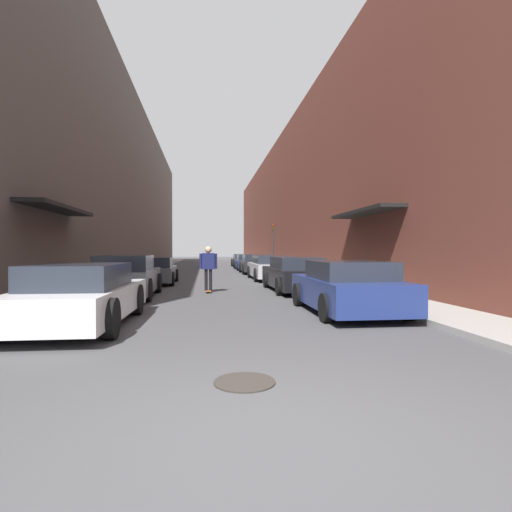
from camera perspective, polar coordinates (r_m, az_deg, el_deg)
ground at (r=27.97m, az=-6.27°, el=-2.29°), size 136.12×136.12×0.00m
curb_strip_left at (r=34.43m, az=-14.53°, el=-1.63°), size 1.80×61.87×0.12m
curb_strip_right at (r=34.56m, az=1.62°, el=-1.60°), size 1.80×61.87×0.12m
building_row_left at (r=35.30m, az=-19.31°, el=9.54°), size 4.90×61.87×13.79m
building_row_right at (r=35.32m, az=6.31°, el=7.42°), size 4.90×61.87×11.17m
parked_car_left_0 at (r=8.62m, az=-23.60°, el=-5.21°), size 1.87×4.29×1.24m
parked_car_left_1 at (r=13.44m, az=-18.08°, el=-2.86°), size 1.91×4.18×1.35m
parked_car_left_2 at (r=18.54m, az=-14.44°, el=-2.07°), size 2.01×4.02×1.20m
parked_car_right_0 at (r=9.88m, az=12.89°, el=-4.41°), size 1.99×4.11×1.25m
parked_car_right_1 at (r=14.80m, az=5.55°, el=-2.64°), size 1.86×4.59×1.26m
parked_car_right_2 at (r=20.54m, az=2.07°, el=-1.69°), size 2.02×4.71×1.24m
parked_car_right_3 at (r=26.11m, az=0.02°, el=-1.18°), size 2.03×3.95×1.24m
parked_car_right_4 at (r=31.23m, az=-1.26°, el=-0.91°), size 1.88×4.73×1.17m
parked_car_right_5 at (r=36.89m, az=-1.86°, el=-0.64°), size 2.07×4.15×1.18m
skateboarder at (r=14.34m, az=-6.83°, el=-1.16°), size 0.63×0.78×1.65m
manhole_cover at (r=4.74m, az=-1.65°, el=-17.55°), size 0.70×0.70×0.02m
traffic_light at (r=28.21m, az=2.40°, el=2.14°), size 0.16×0.22×3.28m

